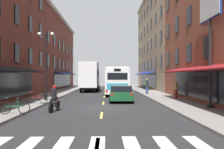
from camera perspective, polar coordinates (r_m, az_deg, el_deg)
name	(u,v)px	position (r m, az deg, el deg)	size (l,w,h in m)	color
ground_plane	(103,108)	(18.05, -2.10, -7.56)	(34.80, 80.00, 0.10)	#28282B
lane_centre_dashes	(103,108)	(17.79, -2.12, -7.49)	(0.14, 73.90, 0.01)	#DBCC4C
crosswalk_near	(97,147)	(8.21, -3.42, -15.89)	(7.10, 2.80, 0.01)	silver
sidewalk_left	(18,107)	(19.08, -20.25, -6.79)	(3.00, 80.00, 0.14)	gray
sidewalk_right	(186,106)	(18.87, 16.25, -6.86)	(3.00, 80.00, 0.14)	gray
billboard_sign	(210,17)	(18.26, 21.05, 11.87)	(0.40, 3.31, 7.62)	black
transit_bus	(117,80)	(31.94, 1.05, -1.34)	(2.86, 12.08, 3.21)	white
box_truck	(90,77)	(37.10, -4.95, -0.51)	(2.56, 8.26, 4.15)	white
sedan_near	(121,93)	(22.24, 2.01, -4.25)	(2.09, 4.50, 1.39)	#144723
sedan_mid	(94,84)	(49.31, -4.05, -2.16)	(1.99, 4.34, 1.35)	#515154
motorcycle_rider	(54,100)	(16.41, -12.77, -5.60)	(0.64, 2.07, 1.66)	black
bicycle_near	(15,108)	(14.89, -20.95, -6.92)	(1.71, 0.48, 0.91)	black
bicycle_mid	(37,99)	(20.10, -16.41, -5.23)	(1.67, 0.57, 0.91)	black
pedestrian_near	(147,86)	(30.30, 7.79, -2.50)	(0.51, 0.36, 1.79)	navy
pedestrian_mid	(176,89)	(24.77, 14.15, -3.21)	(0.36, 0.36, 1.65)	maroon
street_lamp_twin	(46,63)	(22.75, -14.60, 2.58)	(1.42, 0.32, 5.88)	black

